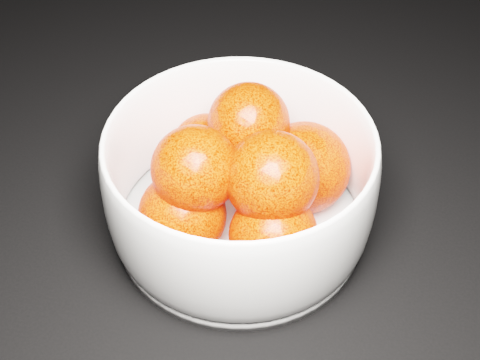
# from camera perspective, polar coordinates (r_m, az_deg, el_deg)

# --- Properties ---
(bowl) EXTENTS (0.20, 0.20, 0.10)m
(bowl) POSITION_cam_1_polar(r_m,az_deg,el_deg) (0.50, 0.00, -0.40)
(bowl) COLOR white
(bowl) RESTS_ON ground
(orange_pile) EXTENTS (0.15, 0.14, 0.11)m
(orange_pile) POSITION_cam_1_polar(r_m,az_deg,el_deg) (0.49, 0.53, 0.27)
(orange_pile) COLOR #F52708
(orange_pile) RESTS_ON bowl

